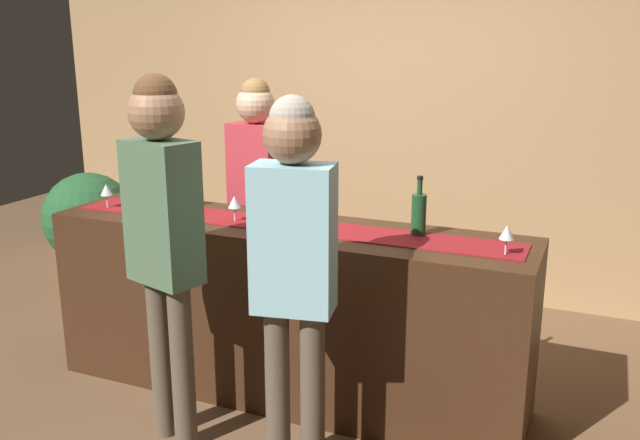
% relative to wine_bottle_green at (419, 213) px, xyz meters
% --- Properties ---
extents(ground_plane, '(10.00, 10.00, 0.00)m').
position_rel_wine_bottle_green_xyz_m(ground_plane, '(-0.70, -0.09, -1.08)').
color(ground_plane, brown).
extents(back_wall, '(6.00, 0.12, 2.90)m').
position_rel_wine_bottle_green_xyz_m(back_wall, '(-0.70, 1.81, 0.37)').
color(back_wall, tan).
rests_on(back_wall, ground).
extents(bar_counter, '(2.62, 0.60, 0.97)m').
position_rel_wine_bottle_green_xyz_m(bar_counter, '(-0.70, -0.09, -0.60)').
color(bar_counter, '#3D2314').
rests_on(bar_counter, ground).
extents(counter_runner_cloth, '(2.49, 0.28, 0.01)m').
position_rel_wine_bottle_green_xyz_m(counter_runner_cloth, '(-0.70, -0.09, -0.11)').
color(counter_runner_cloth, maroon).
rests_on(counter_runner_cloth, bar_counter).
extents(wine_bottle_green, '(0.07, 0.07, 0.30)m').
position_rel_wine_bottle_green_xyz_m(wine_bottle_green, '(0.00, 0.00, 0.00)').
color(wine_bottle_green, '#194723').
rests_on(wine_bottle_green, bar_counter).
extents(wine_bottle_clear, '(0.07, 0.07, 0.30)m').
position_rel_wine_bottle_green_xyz_m(wine_bottle_clear, '(-0.74, -0.11, 0.00)').
color(wine_bottle_clear, '#B2C6C1').
rests_on(wine_bottle_clear, bar_counter).
extents(wine_bottle_amber, '(0.07, 0.07, 0.30)m').
position_rel_wine_bottle_green_xyz_m(wine_bottle_amber, '(-1.43, 0.00, 0.00)').
color(wine_bottle_amber, brown).
rests_on(wine_bottle_amber, bar_counter).
extents(wine_glass_near_customer, '(0.07, 0.07, 0.14)m').
position_rel_wine_bottle_green_xyz_m(wine_glass_near_customer, '(0.45, -0.16, -0.01)').
color(wine_glass_near_customer, silver).
rests_on(wine_glass_near_customer, bar_counter).
extents(wine_glass_mid_counter, '(0.07, 0.07, 0.14)m').
position_rel_wine_bottle_green_xyz_m(wine_glass_mid_counter, '(-1.80, -0.16, -0.01)').
color(wine_glass_mid_counter, silver).
rests_on(wine_glass_mid_counter, bar_counter).
extents(wine_glass_far_end, '(0.07, 0.07, 0.14)m').
position_rel_wine_bottle_green_xyz_m(wine_glass_far_end, '(-0.97, -0.14, -0.01)').
color(wine_glass_far_end, silver).
rests_on(wine_glass_far_end, bar_counter).
extents(bartender, '(0.37, 0.26, 1.69)m').
position_rel_wine_bottle_green_xyz_m(bartender, '(-1.17, 0.49, -0.04)').
color(bartender, '#26262B').
rests_on(bartender, ground).
extents(customer_sipping, '(0.37, 0.26, 1.71)m').
position_rel_wine_bottle_green_xyz_m(customer_sipping, '(-0.33, -0.75, -0.02)').
color(customer_sipping, brown).
rests_on(customer_sipping, ground).
extents(customer_browsing, '(0.38, 0.29, 1.78)m').
position_rel_wine_bottle_green_xyz_m(customer_browsing, '(-1.00, -0.73, 0.03)').
color(customer_browsing, brown).
rests_on(customer_browsing, ground).
extents(potted_plant_tall, '(0.67, 0.67, 0.97)m').
position_rel_wine_bottle_green_xyz_m(potted_plant_tall, '(-2.63, 0.58, -0.52)').
color(potted_plant_tall, brown).
rests_on(potted_plant_tall, ground).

